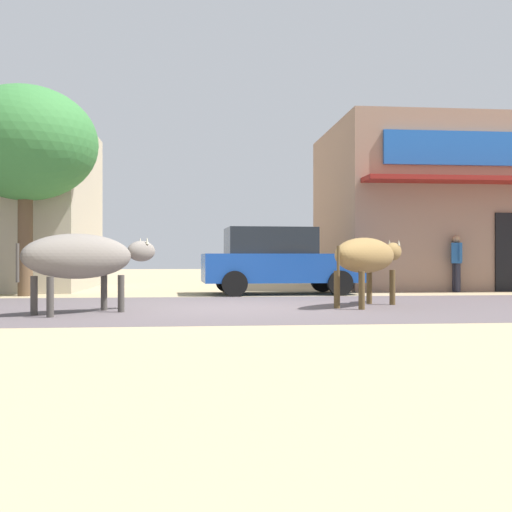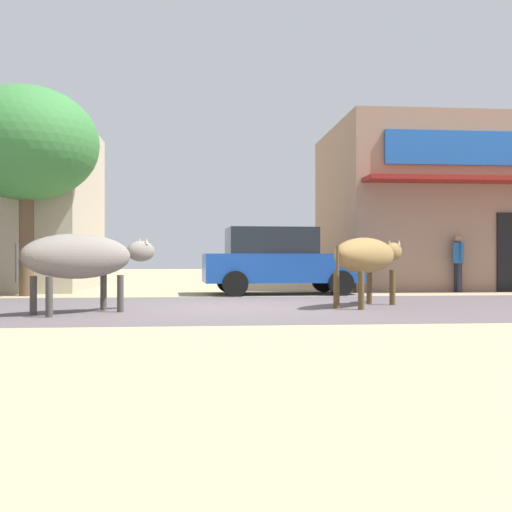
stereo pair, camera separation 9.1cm
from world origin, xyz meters
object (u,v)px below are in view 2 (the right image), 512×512
at_px(parked_hatchback_car, 279,260).
at_px(cow_near_brown, 81,257).
at_px(cow_far_dark, 367,256).
at_px(pedestrian_by_shop, 458,259).
at_px(roadside_tree, 27,145).

relative_size(parked_hatchback_car, cow_near_brown, 1.79).
height_order(parked_hatchback_car, cow_near_brown, parked_hatchback_car).
bearing_deg(cow_far_dark, cow_near_brown, -168.45).
relative_size(parked_hatchback_car, pedestrian_by_shop, 2.64).
distance_m(parked_hatchback_car, cow_far_dark, 4.30).
relative_size(cow_far_dark, pedestrian_by_shop, 1.55).
height_order(parked_hatchback_car, pedestrian_by_shop, parked_hatchback_car).
relative_size(roadside_tree, pedestrian_by_shop, 3.31).
distance_m(cow_near_brown, cow_far_dark, 5.11).
bearing_deg(roadside_tree, pedestrian_by_shop, 3.17).
xyz_separation_m(cow_near_brown, pedestrian_by_shop, (8.69, 5.62, -0.04)).
xyz_separation_m(cow_near_brown, cow_far_dark, (5.00, 1.02, 0.02)).
relative_size(roadside_tree, cow_near_brown, 2.24).
bearing_deg(pedestrian_by_shop, parked_hatchback_car, -174.70).
height_order(parked_hatchback_car, cow_far_dark, parked_hatchback_car).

